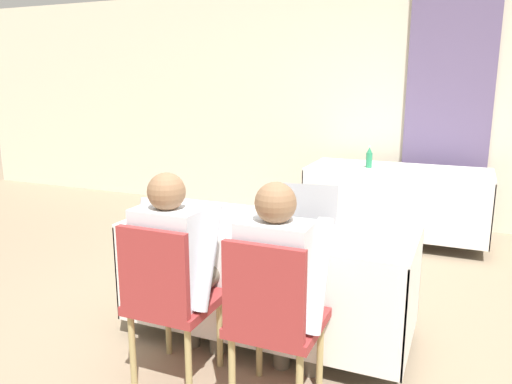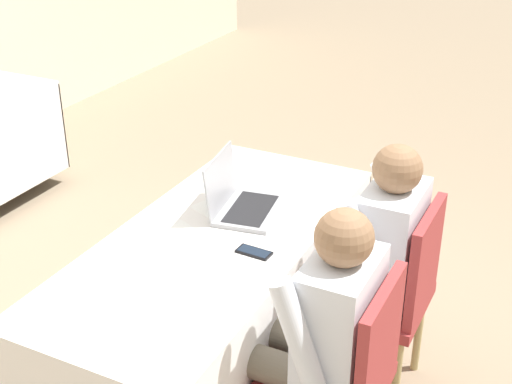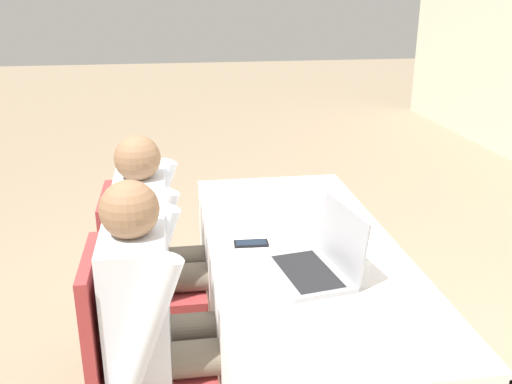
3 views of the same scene
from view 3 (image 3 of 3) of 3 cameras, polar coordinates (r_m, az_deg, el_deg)
The scene contains 10 objects.
conference_table_near at distance 2.48m, azimuth 4.68°, elevation -9.25°, with size 1.80×0.78×0.76m.
laptop at distance 2.15m, azimuth 6.18°, elevation -7.03°, with size 0.39×0.33×0.26m.
cell_phone at distance 2.39m, azimuth -0.49°, elevation -5.16°, with size 0.07×0.15×0.01m.
paper_beside_laptop at distance 2.21m, azimuth 7.41°, elevation -7.74°, with size 0.31×0.35×0.00m.
paper_centre_table at distance 2.78m, azimuth 4.07°, elevation -1.63°, with size 0.28×0.34×0.00m.
paper_left_edge at distance 2.49m, azimuth 6.78°, elevation -4.35°, with size 0.30×0.35×0.00m.
chair_near_left at distance 2.72m, azimuth -11.49°, elevation -8.20°, with size 0.44×0.44×0.92m.
chair_near_right at distance 2.21m, azimuth -12.11°, elevation -15.56°, with size 0.44×0.44×0.92m.
person_checkered_shirt at distance 2.64m, azimuth -9.47°, elevation -5.06°, with size 0.50×0.52×1.18m.
person_white_shirt at distance 2.11m, azimuth -9.55°, elevation -11.94°, with size 0.50×0.52×1.18m.
Camera 3 is at (2.10, -0.52, 1.78)m, focal length 40.00 mm.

